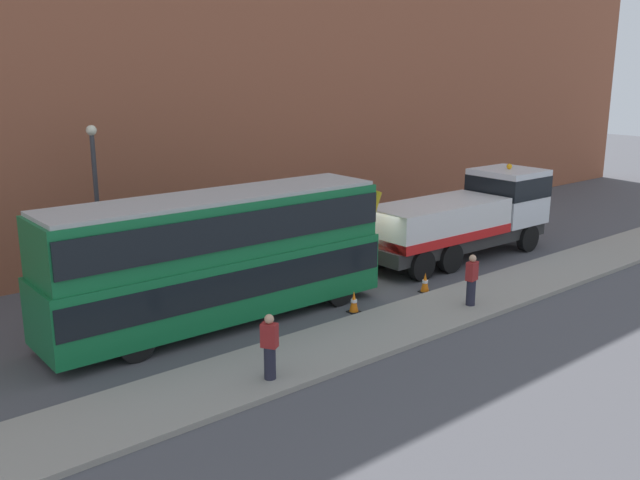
# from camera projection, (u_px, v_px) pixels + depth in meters

# --- Properties ---
(ground_plane) EXTENTS (120.00, 120.00, 0.00)m
(ground_plane) POSITION_uv_depth(u_px,v_px,m) (358.00, 281.00, 25.86)
(ground_plane) COLOR #4C4C51
(near_kerb) EXTENTS (60.00, 2.80, 0.15)m
(near_kerb) POSITION_uv_depth(u_px,v_px,m) (446.00, 309.00, 22.72)
(near_kerb) COLOR gray
(near_kerb) RESTS_ON ground_plane
(building_facade) EXTENTS (60.00, 1.50, 16.00)m
(building_facade) POSITION_uv_depth(u_px,v_px,m) (243.00, 58.00, 29.27)
(building_facade) COLOR #935138
(building_facade) RESTS_ON ground_plane
(recovery_tow_truck) EXTENTS (10.17, 2.80, 3.67)m
(recovery_tow_truck) POSITION_uv_depth(u_px,v_px,m) (466.00, 216.00, 28.66)
(recovery_tow_truck) COLOR #2D2D2D
(recovery_tow_truck) RESTS_ON ground_plane
(double_decker_bus) EXTENTS (11.09, 2.75, 4.06)m
(double_decker_bus) POSITION_uv_depth(u_px,v_px,m) (219.00, 253.00, 21.17)
(double_decker_bus) COLOR #146B38
(double_decker_bus) RESTS_ON ground_plane
(pedestrian_onlooker) EXTENTS (0.43, 0.48, 1.71)m
(pedestrian_onlooker) POSITION_uv_depth(u_px,v_px,m) (270.00, 348.00, 17.31)
(pedestrian_onlooker) COLOR #232333
(pedestrian_onlooker) RESTS_ON near_kerb
(pedestrian_bystander) EXTENTS (0.44, 0.35, 1.71)m
(pedestrian_bystander) POSITION_uv_depth(u_px,v_px,m) (471.00, 281.00, 22.64)
(pedestrian_bystander) COLOR #232333
(pedestrian_bystander) RESTS_ON near_kerb
(traffic_cone_near_bus) EXTENTS (0.36, 0.36, 0.72)m
(traffic_cone_near_bus) POSITION_uv_depth(u_px,v_px,m) (354.00, 302.00, 22.52)
(traffic_cone_near_bus) COLOR orange
(traffic_cone_near_bus) RESTS_ON ground_plane
(traffic_cone_midway) EXTENTS (0.36, 0.36, 0.72)m
(traffic_cone_midway) POSITION_uv_depth(u_px,v_px,m) (425.00, 283.00, 24.50)
(traffic_cone_midway) COLOR orange
(traffic_cone_midway) RESTS_ON ground_plane
(street_lamp) EXTENTS (0.36, 0.36, 5.83)m
(street_lamp) POSITION_uv_depth(u_px,v_px,m) (96.00, 194.00, 24.01)
(street_lamp) COLOR #38383D
(street_lamp) RESTS_ON ground_plane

